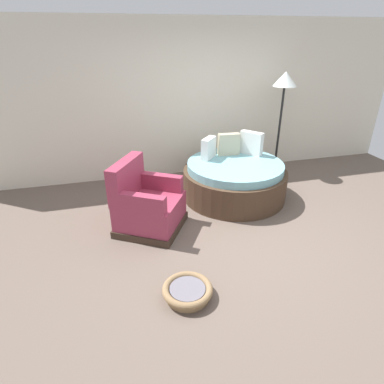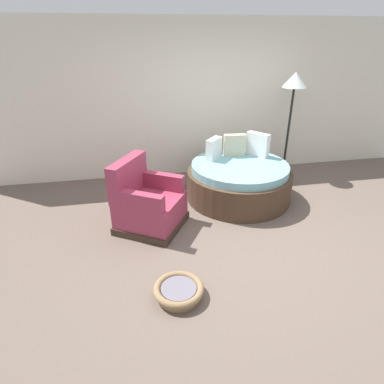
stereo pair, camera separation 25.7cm
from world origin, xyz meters
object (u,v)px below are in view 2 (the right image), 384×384
Objects in this scene: red_armchair at (147,204)px; floor_lamp at (294,90)px; round_daybed at (239,180)px; pet_basket at (179,291)px.

floor_lamp is at bearing 26.77° from red_armchair.
floor_lamp is (1.11, 0.72, 1.23)m from round_daybed.
round_daybed is at bearing 57.42° from pet_basket.
floor_lamp is (2.38, 2.71, 1.46)m from pet_basket.
red_armchair reaches higher than pet_basket.
round_daybed is at bearing 21.60° from red_armchair.
floor_lamp is at bearing 32.96° from round_daybed.
red_armchair is 2.15× the size of pet_basket.
round_daybed is 2.37m from pet_basket.
pet_basket is 3.89m from floor_lamp.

